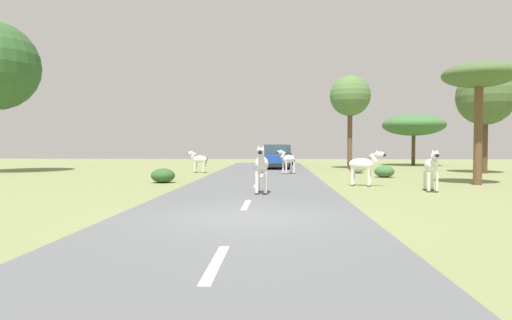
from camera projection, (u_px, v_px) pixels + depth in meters
name	position (u px, v px, depth m)	size (l,w,h in m)	color
ground_plane	(250.00, 219.00, 10.05)	(90.00, 90.00, 0.00)	olive
road	(240.00, 218.00, 10.06)	(6.00, 64.00, 0.05)	#56595B
lane_markings	(236.00, 224.00, 9.06)	(0.16, 56.00, 0.01)	silver
zebra_0	(262.00, 165.00, 14.84)	(0.48, 1.77, 1.67)	silver
zebra_1	(199.00, 159.00, 27.15)	(1.43, 0.72, 1.40)	silver
zebra_2	(288.00, 159.00, 25.21)	(1.25, 1.20, 1.45)	silver
zebra_3	(431.00, 166.00, 15.97)	(0.57, 1.66, 1.57)	silver
zebra_4	(363.00, 165.00, 18.13)	(1.52, 0.90, 1.53)	silver
car_0	(281.00, 155.00, 38.35)	(2.09, 4.38, 1.74)	black
car_1	(275.00, 157.00, 31.66)	(2.13, 4.39, 1.74)	#1E479E
tree_0	(479.00, 78.00, 18.60)	(3.07, 3.07, 5.31)	brown
tree_2	(414.00, 125.00, 36.80)	(5.24, 5.24, 4.40)	#4C3823
tree_3	(486.00, 97.00, 26.40)	(3.47, 3.47, 6.46)	#4C3823
tree_4	(350.00, 97.00, 31.65)	(2.98, 2.98, 6.87)	brown
bush_1	(163.00, 176.00, 19.84)	(1.10, 0.99, 0.66)	#2D5628
bush_2	(384.00, 171.00, 23.20)	(1.06, 0.96, 0.64)	#386633
rock_0	(357.00, 168.00, 26.72)	(0.87, 0.94, 0.59)	#A89E8C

